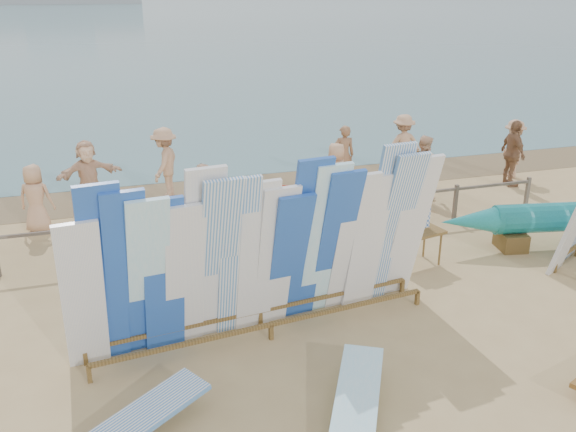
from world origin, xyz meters
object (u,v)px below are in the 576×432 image
object	(u,v)px
beachgoer_6	(336,175)
beachgoer_11	(88,175)
flat_board_b	(354,431)
stroller	(402,198)
beachgoer_0	(36,198)
beachgoer_7	(344,155)
beach_chair_left	(286,214)
beachgoer_extra_0	(513,149)
beachgoer_3	(165,163)
beachgoer_2	(204,197)
beachgoer_9	(403,145)
beach_chair_right	(336,203)
beachgoer_8	(423,167)
vendor_table	(418,246)
main_surfboard_rack	(265,257)
beachgoer_10	(513,154)

from	to	relation	value
beachgoer_6	beachgoer_11	size ratio (longest dim) A/B	0.93
flat_board_b	stroller	xyz separation A→B (m)	(4.20, 6.95, 0.38)
beachgoer_6	beachgoer_11	distance (m)	6.16
beachgoer_0	beachgoer_7	world-z (taller)	beachgoer_7
beachgoer_6	beachgoer_0	size ratio (longest dim) A/B	1.03
beach_chair_left	beachgoer_11	world-z (taller)	beachgoer_11
beachgoer_extra_0	beachgoer_0	xyz separation A→B (m)	(-12.84, -0.37, -0.06)
flat_board_b	beachgoer_6	xyz separation A→B (m)	(2.86, 7.96, 0.81)
flat_board_b	stroller	distance (m)	8.13
beach_chair_left	beachgoer_0	bearing A→B (deg)	-172.58
beachgoer_3	beachgoer_2	xyz separation A→B (m)	(0.57, -2.56, -0.15)
stroller	beachgoer_2	xyz separation A→B (m)	(-4.81, 0.34, 0.40)
beachgoer_0	beachgoer_9	size ratio (longest dim) A/B	0.88
beachgoer_6	beachgoer_extra_0	distance (m)	5.79
beachgoer_0	beach_chair_left	bearing A→B (deg)	-175.03
beachgoer_7	beach_chair_right	bearing A→B (deg)	72.16
beachgoer_0	beachgoer_8	world-z (taller)	beachgoer_8
beachgoer_8	beachgoer_3	bearing A→B (deg)	39.55
vendor_table	main_surfboard_rack	bearing A→B (deg)	-168.75
beachgoer_10	beachgoer_7	xyz separation A→B (m)	(-4.40, 1.50, -0.08)
main_surfboard_rack	beachgoer_7	xyz separation A→B (m)	(4.13, 6.91, -0.51)
beachgoer_9	beach_chair_right	bearing A→B (deg)	41.80
beachgoer_10	beachgoer_9	world-z (taller)	beachgoer_10
beachgoer_11	flat_board_b	bearing A→B (deg)	-87.91
flat_board_b	beach_chair_right	bearing A→B (deg)	98.90
beach_chair_right	stroller	bearing A→B (deg)	-30.44
beachgoer_3	beachgoer_11	xyz separation A→B (m)	(-1.91, -0.30, -0.06)
flat_board_b	beachgoer_0	distance (m)	9.36
main_surfboard_rack	beachgoer_7	size ratio (longest dim) A/B	3.58
stroller	beachgoer_3	xyz separation A→B (m)	(-5.38, 2.90, 0.55)
beachgoer_9	beachgoer_7	xyz separation A→B (m)	(-2.00, -0.36, -0.05)
beachgoer_3	beachgoer_10	world-z (taller)	beachgoer_3
flat_board_b	beachgoer_extra_0	xyz separation A→B (m)	(8.61, 8.68, 0.85)
main_surfboard_rack	beach_chair_left	bearing A→B (deg)	62.38
stroller	beachgoer_2	distance (m)	4.83
beachgoer_extra_0	beachgoer_0	size ratio (longest dim) A/B	1.08
beachgoer_6	beachgoer_3	distance (m)	4.46
beachgoer_7	beachgoer_10	bearing A→B (deg)	169.35
main_surfboard_rack	beach_chair_left	world-z (taller)	main_surfboard_rack
stroller	flat_board_b	bearing A→B (deg)	-119.68
flat_board_b	beach_chair_right	distance (m)	7.87
beach_chair_left	beachgoer_3	size ratio (longest dim) A/B	0.47
beachgoer_10	beachgoer_7	size ratio (longest dim) A/B	1.10
beachgoer_6	beachgoer_2	xyz separation A→B (m)	(-3.46, -0.67, -0.02)
vendor_table	beachgoer_3	world-z (taller)	beachgoer_3
beachgoer_7	main_surfboard_rack	bearing A→B (deg)	67.35
beachgoer_8	beachgoer_7	distance (m)	2.29
beachgoer_8	beach_chair_right	bearing A→B (deg)	66.26
flat_board_b	beachgoer_6	world-z (taller)	beachgoer_6
beachgoer_6	beachgoer_10	bearing A→B (deg)	134.91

